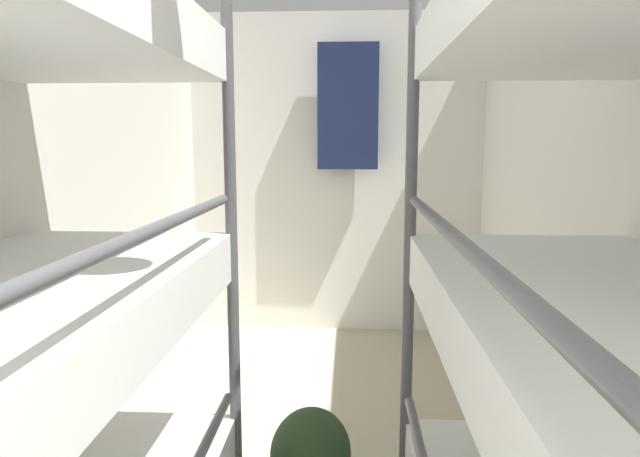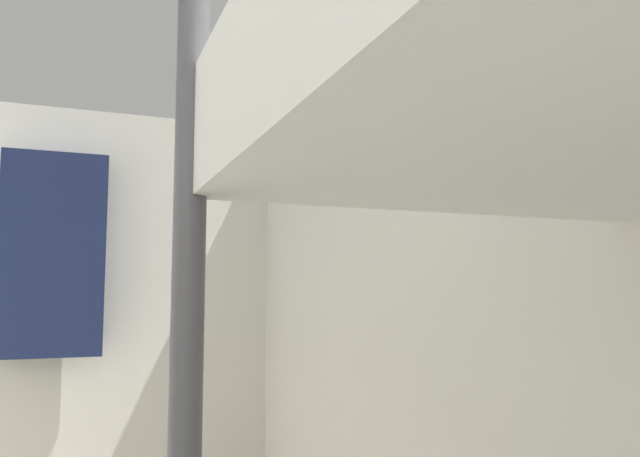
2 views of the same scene
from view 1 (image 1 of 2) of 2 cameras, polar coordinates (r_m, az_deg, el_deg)
wall_left at (r=2.37m, az=-28.71°, el=1.47°), size 0.06×4.84×2.42m
wall_back at (r=4.40m, az=1.64°, el=5.28°), size 2.33×0.06×2.42m
duffel_bag at (r=2.58m, az=-0.94°, el=-21.45°), size 0.34×0.47×0.34m
hanging_coat at (r=4.25m, az=2.81°, el=12.04°), size 0.44×0.12×0.90m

